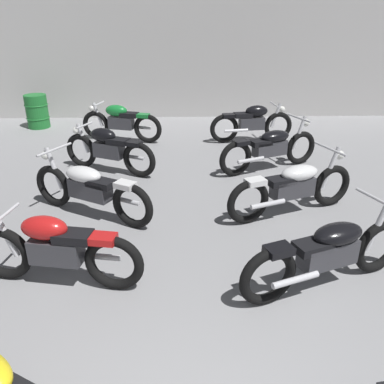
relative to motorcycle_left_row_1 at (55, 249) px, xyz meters
The scene contains 10 objects.
back_wall 8.04m from the motorcycle_left_row_1, 78.83° to the left, with size 13.02×0.24×3.60m, color #BCBAB7.
motorcycle_left_row_1 is the anchor object (origin of this frame).
motorcycle_left_row_2 1.65m from the motorcycle_left_row_1, 88.78° to the left, with size 1.95×1.18×0.97m.
motorcycle_left_row_3 3.44m from the motorcycle_left_row_1, 89.60° to the left, with size 1.83×0.93×0.88m.
motorcycle_left_row_4 5.42m from the motorcycle_left_row_1, 90.09° to the left, with size 1.93×0.69×0.88m.
motorcycle_right_row_1 2.99m from the motorcycle_left_row_1, ahead, with size 2.07×0.98×0.97m.
motorcycle_right_row_2 3.46m from the motorcycle_left_row_1, 27.97° to the left, with size 2.06×0.99×0.97m.
motorcycle_right_row_3 4.64m from the motorcycle_left_row_1, 48.24° to the left, with size 2.03×1.04×0.97m.
motorcycle_right_row_4 6.10m from the motorcycle_left_row_1, 60.04° to the left, with size 1.97×0.56×0.88m.
oil_drum 7.06m from the motorcycle_left_row_1, 109.38° to the left, with size 0.59×0.59×0.85m.
Camera 1 is at (-0.14, -0.92, 2.85)m, focal length 37.44 mm.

